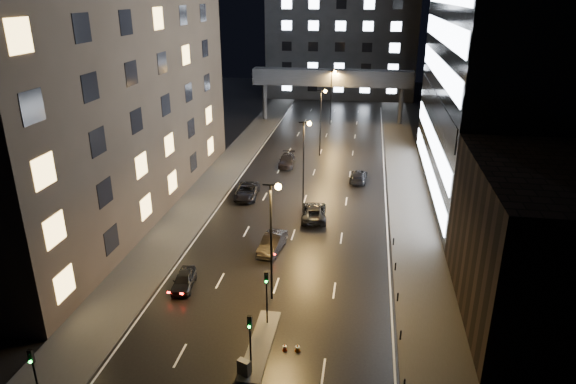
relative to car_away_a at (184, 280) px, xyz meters
name	(u,v)px	position (x,y,z in m)	size (l,w,h in m)	color
ground	(314,172)	(7.72, 31.45, -0.70)	(160.00, 160.00, 0.00)	black
sidewalk_left	(218,179)	(-4.78, 26.45, -0.62)	(5.00, 110.00, 0.15)	#383533
sidewalk_right	(407,190)	(20.22, 26.45, -0.62)	(5.00, 110.00, 0.15)	#383533
building_left	(84,29)	(-14.78, 15.45, 19.30)	(15.00, 48.00, 40.00)	#2D2319
building_right_low	(538,245)	(27.72, 0.45, 5.30)	(10.00, 18.00, 12.00)	black
building_right_glass	(541,2)	(32.72, 27.45, 21.80)	(20.00, 36.00, 45.00)	black
building_far	(342,42)	(7.72, 89.45, 11.80)	(34.00, 14.00, 25.00)	#333335
skybridge	(332,78)	(7.72, 61.45, 7.64)	(30.00, 3.00, 10.00)	#333335
median_island	(261,344)	(8.02, -6.55, -0.62)	(1.60, 8.00, 0.15)	#383533
traffic_signal_near	(267,289)	(8.02, -4.06, 2.40)	(0.28, 0.34, 4.40)	black
traffic_signal_far	(250,335)	(8.02, -9.56, 2.40)	(0.28, 0.34, 4.40)	black
traffic_signal_corner	(34,370)	(-3.78, -14.56, 2.25)	(0.28, 0.34, 4.40)	black
bollard_row	(399,316)	(17.92, -2.05, -0.25)	(0.12, 25.12, 0.90)	black
streetlight_near	(273,227)	(7.88, -0.55, 5.80)	(1.45, 0.50, 10.15)	black
streetlight_mid_a	(305,153)	(7.88, 19.45, 5.80)	(1.45, 0.50, 10.15)	black
streetlight_mid_b	(322,114)	(7.88, 39.45, 5.80)	(1.45, 0.50, 10.15)	black
streetlight_far	(332,90)	(7.88, 59.45, 5.80)	(1.45, 0.50, 10.15)	black
car_away_a	(184,280)	(0.00, 0.00, 0.00)	(1.65, 4.09, 1.39)	black
car_away_b	(272,243)	(6.22, 7.74, 0.12)	(1.73, 4.97, 1.64)	black
car_away_c	(247,191)	(0.56, 20.88, 0.09)	(2.61, 5.65, 1.57)	black
car_away_d	(287,160)	(3.50, 33.94, 0.06)	(2.13, 5.25, 1.52)	black
car_toward_a	(314,212)	(9.40, 15.91, 0.12)	(2.70, 5.86, 1.63)	black
car_toward_b	(359,176)	(13.95, 28.78, 0.05)	(2.08, 5.12, 1.49)	black
utility_cabinet	(244,367)	(7.62, -9.82, 0.00)	(0.86, 0.46, 1.09)	#4B4C4E
cone_a	(285,347)	(9.83, -6.88, -0.41)	(0.34, 0.34, 0.57)	red
cone_b	(297,348)	(10.72, -6.78, -0.41)	(0.41, 0.41, 0.57)	#E15F0B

